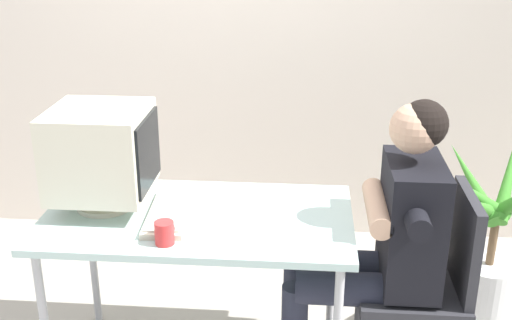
{
  "coord_description": "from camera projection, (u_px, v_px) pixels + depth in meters",
  "views": [
    {
      "loc": [
        0.43,
        -2.34,
        1.91
      ],
      "look_at": [
        0.24,
        0.0,
        1.0
      ],
      "focal_mm": 44.66,
      "sensor_mm": 36.0,
      "label": 1
    }
  ],
  "objects": [
    {
      "name": "crt_monitor",
      "position": [
        102.0,
        152.0,
        2.61
      ],
      "size": [
        0.4,
        0.4,
        0.43
      ],
      "color": "beige",
      "rests_on": "desk"
    },
    {
      "name": "desk_mug",
      "position": [
        165.0,
        232.0,
        2.38
      ],
      "size": [
        0.07,
        0.08,
        0.09
      ],
      "color": "red",
      "rests_on": "desk"
    },
    {
      "name": "person_seated",
      "position": [
        380.0,
        237.0,
        2.57
      ],
      "size": [
        0.74,
        0.59,
        1.26
      ],
      "color": "black",
      "rests_on": "ground_plane"
    },
    {
      "name": "office_chair",
      "position": [
        427.0,
        278.0,
        2.62
      ],
      "size": [
        0.43,
        0.43,
        0.89
      ],
      "color": "#4C4C51",
      "rests_on": "ground_plane"
    },
    {
      "name": "desk",
      "position": [
        198.0,
        228.0,
        2.64
      ],
      "size": [
        1.27,
        0.7,
        0.75
      ],
      "color": "#B7B7BC",
      "rests_on": "ground_plane"
    },
    {
      "name": "potted_plant",
      "position": [
        491.0,
        245.0,
        3.1
      ],
      "size": [
        0.85,
        0.79,
        0.96
      ],
      "color": "silver",
      "rests_on": "ground_plane"
    },
    {
      "name": "keyboard",
      "position": [
        169.0,
        213.0,
        2.61
      ],
      "size": [
        0.18,
        0.44,
        0.03
      ],
      "color": "beige",
      "rests_on": "desk"
    }
  ]
}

